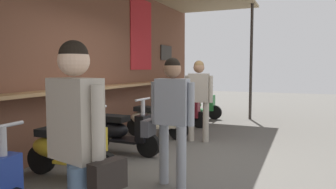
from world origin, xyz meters
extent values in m
plane|color=#56544F|center=(0.00, 0.00, 0.00)|extent=(30.77, 30.77, 0.00)
cube|color=brown|center=(0.00, 2.02, 1.75)|extent=(10.99, 0.25, 3.49)
cube|color=#A87F51|center=(0.00, 1.72, 1.09)|extent=(9.89, 0.36, 0.05)
cube|color=#B22328|center=(2.35, 1.89, 2.28)|extent=(1.06, 0.02, 1.72)
cube|color=#2D2823|center=(3.88, 1.88, 1.90)|extent=(0.75, 0.03, 0.42)
cylinder|color=#332D28|center=(4.61, -0.42, 1.64)|extent=(0.08, 0.08, 3.29)
cube|color=#233D9E|center=(-2.69, 0.60, 0.47)|extent=(0.29, 0.17, 0.44)
cylinder|color=#B7B7BC|center=(-2.69, 0.60, 0.60)|extent=(0.07, 0.07, 0.70)
cylinder|color=#B7B7BC|center=(-2.69, 0.60, 0.95)|extent=(0.46, 0.06, 0.04)
ellipsoid|color=gold|center=(-1.36, 1.25, 0.40)|extent=(0.41, 0.72, 0.30)
cube|color=black|center=(-1.35, 1.20, 0.60)|extent=(0.32, 0.56, 0.10)
cube|color=gold|center=(-1.34, 0.90, 0.25)|extent=(0.40, 0.52, 0.04)
cube|color=gold|center=(-1.33, 0.60, 0.47)|extent=(0.29, 0.17, 0.44)
cylinder|color=#B7B7BC|center=(-1.33, 0.60, 0.60)|extent=(0.07, 0.07, 0.70)
cylinder|color=#B7B7BC|center=(-1.33, 0.60, 0.95)|extent=(0.46, 0.06, 0.04)
cylinder|color=black|center=(-1.32, 0.50, 0.20)|extent=(0.12, 0.40, 0.40)
cylinder|color=black|center=(-1.37, 1.50, 0.20)|extent=(0.12, 0.40, 0.40)
ellipsoid|color=black|center=(-0.04, 1.25, 0.40)|extent=(0.40, 0.71, 0.30)
cube|color=black|center=(-0.04, 1.20, 0.60)|extent=(0.31, 0.56, 0.10)
cube|color=black|center=(-0.05, 0.90, 0.25)|extent=(0.39, 0.51, 0.04)
cube|color=black|center=(-0.05, 0.60, 0.47)|extent=(0.28, 0.17, 0.44)
cylinder|color=#B7B7BC|center=(-0.05, 0.60, 0.60)|extent=(0.07, 0.07, 0.70)
cylinder|color=#B7B7BC|center=(-0.05, 0.60, 0.95)|extent=(0.46, 0.05, 0.04)
cylinder|color=black|center=(-0.06, 0.50, 0.20)|extent=(0.11, 0.40, 0.40)
cylinder|color=black|center=(-0.03, 1.50, 0.20)|extent=(0.11, 0.40, 0.40)
ellipsoid|color=beige|center=(1.34, 1.25, 0.40)|extent=(0.40, 0.71, 0.30)
cube|color=black|center=(1.33, 1.20, 0.60)|extent=(0.31, 0.56, 0.10)
cube|color=beige|center=(1.33, 0.90, 0.25)|extent=(0.39, 0.51, 0.04)
cube|color=beige|center=(1.32, 0.60, 0.47)|extent=(0.28, 0.17, 0.44)
cylinder|color=#B7B7BC|center=(1.32, 0.60, 0.60)|extent=(0.07, 0.07, 0.70)
cylinder|color=#B7B7BC|center=(1.32, 0.60, 0.95)|extent=(0.46, 0.05, 0.04)
cylinder|color=black|center=(1.31, 0.50, 0.20)|extent=(0.11, 0.40, 0.40)
cylinder|color=black|center=(1.34, 1.50, 0.20)|extent=(0.11, 0.40, 0.40)
ellipsoid|color=maroon|center=(2.71, 1.25, 0.40)|extent=(0.41, 0.72, 0.30)
cube|color=black|center=(2.72, 1.20, 0.60)|extent=(0.33, 0.56, 0.10)
cube|color=maroon|center=(2.73, 0.90, 0.25)|extent=(0.40, 0.52, 0.04)
cube|color=maroon|center=(2.74, 0.60, 0.47)|extent=(0.29, 0.17, 0.44)
cylinder|color=#B7B7BC|center=(2.74, 0.60, 0.60)|extent=(0.07, 0.07, 0.70)
cylinder|color=#B7B7BC|center=(2.74, 0.60, 0.95)|extent=(0.46, 0.06, 0.04)
cylinder|color=black|center=(2.75, 0.50, 0.20)|extent=(0.12, 0.40, 0.40)
cylinder|color=black|center=(2.70, 1.50, 0.20)|extent=(0.12, 0.40, 0.40)
ellipsoid|color=#237533|center=(4.16, 1.25, 0.40)|extent=(0.39, 0.70, 0.30)
cube|color=black|center=(4.16, 1.20, 0.60)|extent=(0.31, 0.55, 0.10)
cube|color=#237533|center=(4.17, 0.90, 0.25)|extent=(0.39, 0.50, 0.04)
cube|color=#237533|center=(4.17, 0.60, 0.47)|extent=(0.28, 0.16, 0.44)
cylinder|color=#B7B7BC|center=(4.17, 0.60, 0.60)|extent=(0.07, 0.07, 0.70)
cylinder|color=#B7B7BC|center=(4.17, 0.60, 0.95)|extent=(0.46, 0.04, 0.04)
cylinder|color=black|center=(4.17, 0.50, 0.20)|extent=(0.10, 0.40, 0.40)
cylinder|color=black|center=(4.16, 1.50, 0.20)|extent=(0.10, 0.40, 0.40)
cylinder|color=#999EA8|center=(-1.22, -0.51, 0.39)|extent=(0.12, 0.12, 0.78)
cylinder|color=#999EA8|center=(-1.04, -0.21, 0.39)|extent=(0.12, 0.12, 0.78)
cube|color=#999EA8|center=(-1.13, -0.36, 1.06)|extent=(0.22, 0.40, 0.55)
sphere|color=#A37556|center=(-1.13, -0.36, 1.45)|extent=(0.21, 0.21, 0.21)
sphere|color=black|center=(-1.13, -0.36, 1.48)|extent=(0.19, 0.19, 0.19)
cylinder|color=#999EA8|center=(-1.12, -0.59, 1.03)|extent=(0.08, 0.08, 0.52)
cylinder|color=#999EA8|center=(-1.14, -0.13, 1.03)|extent=(0.08, 0.08, 0.52)
cube|color=#4C4C51|center=(-1.16, -0.06, 0.72)|extent=(0.26, 0.11, 0.20)
cylinder|color=#ADA393|center=(1.34, -0.06, 0.40)|extent=(0.12, 0.12, 0.79)
cylinder|color=#ADA393|center=(1.33, 0.24, 0.40)|extent=(0.12, 0.12, 0.79)
cube|color=#ADA393|center=(1.34, 0.09, 1.07)|extent=(0.25, 0.42, 0.56)
sphere|color=#A37556|center=(1.34, 0.09, 1.47)|extent=(0.21, 0.21, 0.21)
sphere|color=olive|center=(1.34, 0.09, 1.51)|extent=(0.20, 0.20, 0.20)
cylinder|color=#ADA393|center=(1.37, -0.15, 1.05)|extent=(0.08, 0.08, 0.53)
cylinder|color=#ADA393|center=(1.31, 0.32, 1.05)|extent=(0.08, 0.08, 0.53)
cube|color=brown|center=(1.28, 0.39, 0.74)|extent=(0.27, 0.13, 0.20)
cube|color=#ADA393|center=(-2.87, -0.34, 1.10)|extent=(0.30, 0.44, 0.57)
sphere|color=beige|center=(-2.87, -0.34, 1.51)|extent=(0.22, 0.22, 0.22)
sphere|color=black|center=(-2.87, -0.34, 1.55)|extent=(0.20, 0.20, 0.20)
cylinder|color=#ADA393|center=(-2.81, -0.11, 1.08)|extent=(0.08, 0.08, 0.54)
cylinder|color=#ADA393|center=(-2.94, -0.57, 1.08)|extent=(0.08, 0.08, 0.54)
cube|color=black|center=(-2.94, -0.65, 0.76)|extent=(0.28, 0.17, 0.20)
camera|label=1|loc=(-4.64, -1.80, 1.45)|focal=34.04mm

